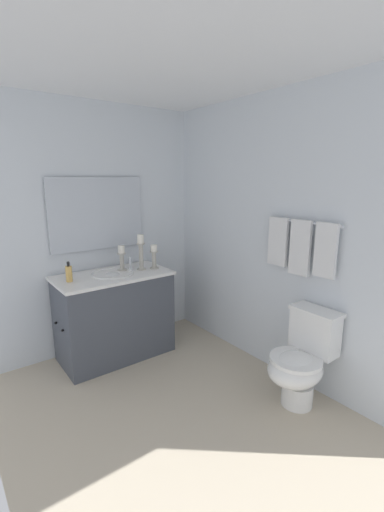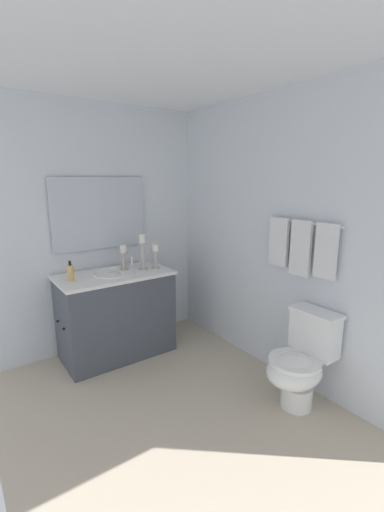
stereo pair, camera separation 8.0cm
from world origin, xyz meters
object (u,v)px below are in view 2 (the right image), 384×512
Objects in this scene: towel_near_corner at (326,251)px; soap_bottle at (71,272)px; sink_basin at (115,277)px; candle_holder_tall at (156,256)px; towel_bar at (304,223)px; vanity_cabinet at (116,314)px; candle_holder_short at (143,251)px; mirror at (100,213)px; towel_near_vanity at (279,242)px; candle_holder_mid at (124,257)px; towel_center at (301,248)px; toilet at (300,362)px.

soap_bottle is at bearing -138.11° from towel_near_corner.
sink_basin is 1.64× the size of candle_holder_tall.
soap_bottle is 0.27× the size of towel_bar.
candle_holder_short is at bearing 85.93° from vanity_cabinet.
towel_bar is at bearing 32.18° from mirror.
candle_holder_short is 1.33m from towel_near_vanity.
towel_near_corner is (1.86, 1.01, -0.19)m from mirror.
candle_holder_tall reaches higher than sink_basin.
candle_holder_mid is at bearing -116.16° from candle_holder_tall.
soap_bottle is at bearing -133.40° from towel_bar.
sink_basin is 1.62× the size of candle_holder_mid.
mirror reaches higher than towel_near_vanity.
candle_holder_tall is 0.55× the size of towel_center.
sink_basin reaches higher than vanity_cabinet.
vanity_cabinet is at bearing -61.37° from candle_holder_mid.
mirror is at bearing -144.40° from towel_near_vanity.
towel_center reaches higher than soap_bottle.
towel_bar reaches higher than vanity_cabinet.
soap_bottle is 0.24× the size of toilet.
candle_holder_short is at bearing 85.92° from sink_basin.
towel_bar is (1.43, 0.89, 0.42)m from candle_holder_mid.
towel_bar is at bearing 4.62° from towel_near_vanity.
toilet is at bearing 23.48° from mirror.
towel_near_vanity is at bearing 155.32° from toilet.
candle_holder_short is at bearing -161.98° from toilet.
mirror is 1.43× the size of towel_bar.
candle_holder_short reaches higher than sink_basin.
soap_bottle is at bearing -90.51° from vanity_cabinet.
towel_bar is 0.20m from towel_center.
towel_near_vanity is at bearing -175.38° from towel_bar.
towel_near_vanity is (1.13, 1.01, 0.79)m from vanity_cabinet.
towel_bar is 1.61× the size of towel_near_corner.
towel_near_vanity is at bearing 41.74° from sink_basin.
towel_bar is at bearing 175.38° from towel_near_corner.
soap_bottle is (0.28, -0.41, -0.48)m from mirror.
mirror is at bearing -146.39° from candle_holder_mid.
candle_holder_tall is 1.49m from towel_bar.
candle_holder_tall is at bearing 50.68° from mirror.
towel_near_corner is at bearing -4.62° from towel_bar.
candle_holder_mid is (-0.14, -0.29, 0.00)m from candle_holder_tall.
soap_bottle is (-0.02, -0.71, -0.11)m from candle_holder_short.
towel_center is (0.22, 0.00, -0.02)m from towel_near_vanity.
vanity_cabinet is 0.69m from candle_holder_tall.
vanity_cabinet is at bearing 89.49° from soap_bottle.
vanity_cabinet is 0.57m from candle_holder_mid.
towel_near_vanity is at bearing 180.00° from towel_near_corner.
candle_holder_mid is at bearing -152.12° from towel_near_corner.
soap_bottle is at bearing -94.78° from candle_holder_tall.
soap_bottle is (-0.00, -0.41, 0.49)m from vanity_cabinet.
candle_holder_tall is at bearing -154.81° from towel_bar.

